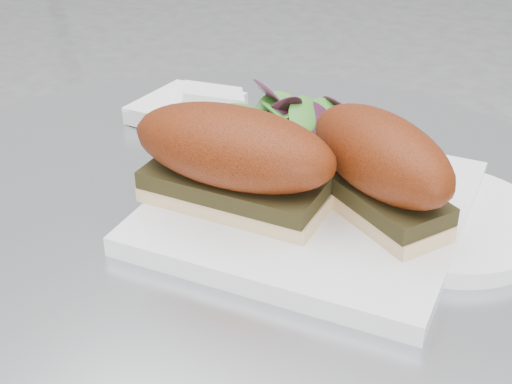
% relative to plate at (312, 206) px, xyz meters
% --- Properties ---
extents(plate, '(0.25, 0.25, 0.02)m').
position_rel_plate_xyz_m(plate, '(0.00, 0.00, 0.00)').
color(plate, white).
rests_on(plate, table).
extents(sandwich_left, '(0.17, 0.08, 0.08)m').
position_rel_plate_xyz_m(sandwich_left, '(-0.05, -0.04, 0.05)').
color(sandwich_left, '#CEB380').
rests_on(sandwich_left, plate).
extents(sandwich_right, '(0.15, 0.13, 0.08)m').
position_rel_plate_xyz_m(sandwich_right, '(0.05, 0.00, 0.05)').
color(sandwich_right, '#CEB380').
rests_on(sandwich_right, plate).
extents(salad, '(0.12, 0.12, 0.05)m').
position_rel_plate_xyz_m(salad, '(-0.05, 0.07, 0.03)').
color(salad, '#4B9731').
rests_on(salad, plate).
extents(napkin, '(0.16, 0.16, 0.02)m').
position_rel_plate_xyz_m(napkin, '(-0.17, 0.10, 0.00)').
color(napkin, white).
rests_on(napkin, table).
extents(saucer, '(0.16, 0.16, 0.01)m').
position_rel_plate_xyz_m(saucer, '(0.10, 0.03, -0.00)').
color(saucer, white).
rests_on(saucer, table).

